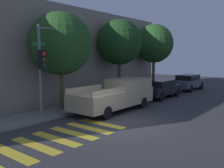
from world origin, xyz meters
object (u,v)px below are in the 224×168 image
at_px(sedan_near_corner, 160,88).
at_px(tree_far_end, 154,44).
at_px(sedan_middle, 188,82).
at_px(tree_near_corner, 61,44).
at_px(pickup_truck, 116,95).
at_px(tree_midblock, 119,42).
at_px(traffic_light_pole, 50,55).

height_order(sedan_near_corner, tree_far_end, tree_far_end).
height_order(sedan_middle, tree_near_corner, tree_near_corner).
xyz_separation_m(pickup_truck, tree_midblock, (3.44, 2.33, 3.29)).
relative_size(traffic_light_pole, tree_far_end, 0.77).
bearing_deg(pickup_truck, tree_far_end, 14.96).
relative_size(sedan_near_corner, sedan_middle, 0.97).
bearing_deg(tree_near_corner, traffic_light_pole, -146.59).
relative_size(pickup_truck, sedan_near_corner, 1.30).
distance_m(tree_near_corner, tree_midblock, 5.63).
xyz_separation_m(sedan_near_corner, tree_midblock, (-2.19, 2.33, 3.47)).
xyz_separation_m(sedan_near_corner, sedan_middle, (5.62, -0.00, 0.03)).
relative_size(tree_midblock, tree_far_end, 0.97).
height_order(pickup_truck, tree_near_corner, tree_near_corner).
bearing_deg(traffic_light_pole, pickup_truck, -18.51).
height_order(sedan_near_corner, tree_midblock, tree_midblock).
height_order(sedan_near_corner, tree_near_corner, tree_near_corner).
bearing_deg(sedan_middle, tree_far_end, 137.54).
relative_size(sedan_near_corner, tree_far_end, 0.72).
distance_m(sedan_middle, tree_far_end, 4.94).
distance_m(pickup_truck, tree_midblock, 5.30).
bearing_deg(traffic_light_pole, sedan_middle, -4.82).
relative_size(tree_near_corner, tree_midblock, 0.97).
xyz_separation_m(sedan_middle, tree_far_end, (-2.54, 2.33, 3.55)).
bearing_deg(pickup_truck, sedan_near_corner, 0.00).
distance_m(sedan_near_corner, tree_far_end, 5.26).
xyz_separation_m(traffic_light_pole, pickup_truck, (3.79, -1.27, -2.32)).
relative_size(traffic_light_pole, sedan_middle, 1.04).
distance_m(traffic_light_pole, sedan_near_corner, 9.83).
height_order(tree_near_corner, tree_midblock, tree_midblock).
bearing_deg(tree_far_end, tree_midblock, -180.00).
relative_size(traffic_light_pole, tree_midblock, 0.80).
xyz_separation_m(pickup_truck, tree_near_corner, (-2.18, 2.33, 2.98)).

